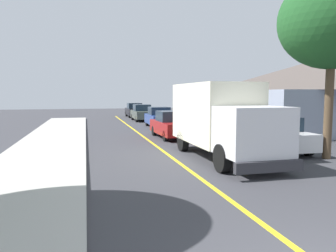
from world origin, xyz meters
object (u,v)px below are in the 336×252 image
object	(u,v)px
parked_car_mid	(159,118)
parked_car_far	(142,113)
parked_car_furthest	(135,110)
box_truck	(220,117)
parked_van_across	(276,135)
house_across_street	(311,95)
stop_sign	(257,113)
street_tree_far_side	(333,21)
parked_car_near	(172,125)

from	to	relation	value
parked_car_mid	parked_car_far	size ratio (longest dim) A/B	1.00
parked_car_furthest	box_truck	bearing A→B (deg)	-90.20
parked_van_across	house_across_street	distance (m)	9.77
parked_van_across	stop_sign	bearing A→B (deg)	171.74
parked_van_across	stop_sign	world-z (taller)	stop_sign
parked_car_mid	street_tree_far_side	bearing A→B (deg)	-74.88
box_truck	parked_car_mid	xyz separation A→B (m)	(0.30, 13.50, -0.97)
stop_sign	house_across_street	xyz separation A→B (m)	(7.86, 6.52, 0.80)
parked_car_furthest	parked_van_across	distance (m)	25.68
parked_car_mid	house_across_street	size ratio (longest dim) A/B	0.41
parked_car_mid	house_across_street	distance (m)	11.65
parked_van_across	stop_sign	size ratio (longest dim) A/B	1.67
parked_car_near	parked_van_across	xyz separation A→B (m)	(3.57, -6.02, 0.00)
parked_car_near	street_tree_far_side	size ratio (longest dim) A/B	0.58
parked_car_far	parked_car_furthest	xyz separation A→B (m)	(0.06, 5.81, 0.00)
house_across_street	street_tree_far_side	world-z (taller)	street_tree_far_side
parked_van_across	house_across_street	world-z (taller)	house_across_street
parked_car_near	parked_car_far	world-z (taller)	same
box_truck	parked_van_across	world-z (taller)	box_truck
parked_car_furthest	stop_sign	xyz separation A→B (m)	(2.13, -25.35, 1.06)
parked_van_across	street_tree_far_side	size ratio (longest dim) A/B	0.58
parked_car_furthest	house_across_street	bearing A→B (deg)	-62.06
box_truck	parked_car_furthest	distance (m)	26.29
parked_car_far	house_across_street	distance (m)	16.56
parked_car_furthest	house_across_street	size ratio (longest dim) A/B	0.41
box_truck	house_across_street	size ratio (longest dim) A/B	0.67
parked_car_far	street_tree_far_side	xyz separation A→B (m)	(4.28, -21.78, 4.91)
box_truck	parked_car_far	distance (m)	20.49
house_across_street	box_truck	bearing A→B (deg)	-143.60
parked_car_furthest	parked_car_near	bearing A→B (deg)	-91.41
parked_car_mid	parked_car_far	xyz separation A→B (m)	(-0.28, 6.97, 0.00)
box_truck	stop_sign	distance (m)	2.40
parked_car_mid	parked_van_across	distance (m)	13.04
house_across_street	street_tree_far_side	size ratio (longest dim) A/B	1.40
box_truck	parked_car_mid	bearing A→B (deg)	88.71
parked_car_near	house_across_street	size ratio (longest dim) A/B	0.42
box_truck	house_across_street	world-z (taller)	house_across_street
box_truck	parked_car_near	xyz separation A→B (m)	(-0.39, 6.80, -0.97)
parked_car_near	parked_car_furthest	world-z (taller)	same
street_tree_far_side	parked_car_near	bearing A→B (deg)	120.03
stop_sign	street_tree_far_side	bearing A→B (deg)	-46.97
parked_car_furthest	parked_van_across	xyz separation A→B (m)	(3.09, -25.49, 0.00)
parked_car_far	box_truck	bearing A→B (deg)	-90.08
stop_sign	house_across_street	bearing A→B (deg)	39.66
box_truck	parked_car_near	size ratio (longest dim) A/B	1.62
parked_car_near	parked_car_furthest	distance (m)	19.48
parked_car_furthest	stop_sign	world-z (taller)	stop_sign
house_across_street	parked_car_mid	bearing A→B (deg)	148.20
stop_sign	parked_van_across	bearing A→B (deg)	-8.26
parked_car_far	parked_car_near	bearing A→B (deg)	-91.74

